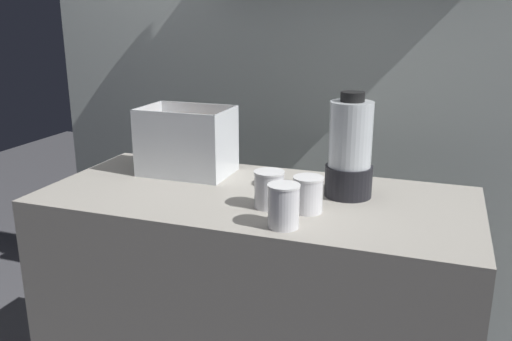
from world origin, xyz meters
TOP-DOWN VIEW (x-y plane):
  - counter at (0.00, 0.00)m, footprint 1.40×0.64m
  - back_wall_unit at (0.00, 0.77)m, footprint 2.60×0.24m
  - carrot_display_bin at (-0.32, 0.14)m, footprint 0.32×0.22m
  - blender_pitcher at (0.28, 0.08)m, footprint 0.15×0.15m
  - juice_cup_mango_far_left at (0.08, -0.10)m, footprint 0.09×0.09m
  - juice_cup_beet_left at (0.16, -0.24)m, footprint 0.09×0.09m
  - juice_cup_pomegranate_middle at (0.20, -0.10)m, footprint 0.09×0.09m

SIDE VIEW (x-z plane):
  - counter at x=0.00m, z-range 0.00..0.90m
  - juice_cup_pomegranate_middle at x=0.20m, z-range 0.89..1.00m
  - juice_cup_mango_far_left at x=0.08m, z-range 0.90..1.01m
  - juice_cup_beet_left at x=0.16m, z-range 0.89..1.01m
  - carrot_display_bin at x=-0.32m, z-range 0.85..1.10m
  - blender_pitcher at x=0.28m, z-range 0.88..1.21m
  - back_wall_unit at x=0.00m, z-range 0.02..2.52m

